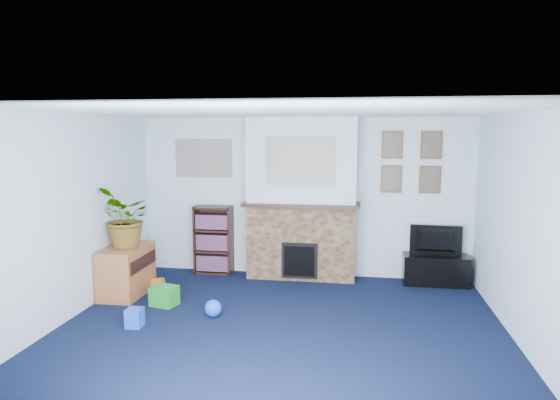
% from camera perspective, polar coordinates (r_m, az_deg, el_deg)
% --- Properties ---
extents(floor, '(5.00, 4.50, 0.01)m').
position_cam_1_polar(floor, '(5.73, -0.04, -14.73)').
color(floor, black).
rests_on(floor, ground).
extents(ceiling, '(5.00, 4.50, 0.01)m').
position_cam_1_polar(ceiling, '(5.29, -0.04, 10.04)').
color(ceiling, white).
rests_on(ceiling, wall_back).
extents(wall_back, '(5.00, 0.04, 2.40)m').
position_cam_1_polar(wall_back, '(7.58, 2.65, 0.31)').
color(wall_back, silver).
rests_on(wall_back, ground).
extents(wall_front, '(5.00, 0.04, 2.40)m').
position_cam_1_polar(wall_front, '(3.24, -6.44, -10.23)').
color(wall_front, silver).
rests_on(wall_front, ground).
extents(wall_left, '(0.04, 4.50, 2.40)m').
position_cam_1_polar(wall_left, '(6.27, -23.23, -1.94)').
color(wall_left, silver).
rests_on(wall_left, ground).
extents(wall_right, '(0.04, 4.50, 2.40)m').
position_cam_1_polar(wall_right, '(5.57, 26.33, -3.31)').
color(wall_right, silver).
rests_on(wall_right, ground).
extents(chimney_breast, '(1.72, 0.50, 2.40)m').
position_cam_1_polar(chimney_breast, '(7.38, 2.47, -0.02)').
color(chimney_breast, brown).
rests_on(chimney_breast, ground).
extents(collage_main, '(1.00, 0.03, 0.68)m').
position_cam_1_polar(collage_main, '(7.11, 2.30, 4.51)').
color(collage_main, gray).
rests_on(collage_main, chimney_breast).
extents(collage_left, '(0.90, 0.03, 0.58)m').
position_cam_1_polar(collage_left, '(7.84, -8.71, 4.74)').
color(collage_left, gray).
rests_on(collage_left, wall_back).
extents(portrait_tl, '(0.30, 0.03, 0.40)m').
position_cam_1_polar(portrait_tl, '(7.46, 12.70, 6.17)').
color(portrait_tl, brown).
rests_on(portrait_tl, wall_back).
extents(portrait_tr, '(0.30, 0.03, 0.40)m').
position_cam_1_polar(portrait_tr, '(7.52, 16.91, 6.04)').
color(portrait_tr, brown).
rests_on(portrait_tr, wall_back).
extents(portrait_bl, '(0.30, 0.03, 0.40)m').
position_cam_1_polar(portrait_bl, '(7.49, 12.58, 2.35)').
color(portrait_bl, brown).
rests_on(portrait_bl, wall_back).
extents(portrait_br, '(0.30, 0.03, 0.40)m').
position_cam_1_polar(portrait_br, '(7.55, 16.75, 2.24)').
color(portrait_br, brown).
rests_on(portrait_br, wall_back).
extents(tv_stand, '(0.91, 0.38, 0.43)m').
position_cam_1_polar(tv_stand, '(7.60, 17.32, -7.54)').
color(tv_stand, black).
rests_on(tv_stand, ground).
extents(television, '(0.73, 0.13, 0.42)m').
position_cam_1_polar(television, '(7.52, 17.43, -4.45)').
color(television, black).
rests_on(television, tv_stand).
extents(bookshelf, '(0.58, 0.28, 1.05)m').
position_cam_1_polar(bookshelf, '(7.84, -7.58, -4.68)').
color(bookshelf, black).
rests_on(bookshelf, ground).
extents(sideboard, '(0.47, 0.85, 0.66)m').
position_cam_1_polar(sideboard, '(7.10, -17.13, -7.57)').
color(sideboard, '#9B5A32').
rests_on(sideboard, ground).
extents(potted_plant, '(0.90, 0.94, 0.81)m').
position_cam_1_polar(potted_plant, '(6.88, -17.18, -1.95)').
color(potted_plant, '#26661E').
rests_on(potted_plant, sideboard).
extents(mantel_clock, '(0.10, 0.06, 0.14)m').
position_cam_1_polar(mantel_clock, '(7.33, 2.28, 0.21)').
color(mantel_clock, gold).
rests_on(mantel_clock, chimney_breast).
extents(mantel_candle, '(0.05, 0.05, 0.17)m').
position_cam_1_polar(mantel_candle, '(7.30, 4.68, 0.24)').
color(mantel_candle, '#B2BFC6').
rests_on(mantel_candle, chimney_breast).
extents(mantel_teddy, '(0.12, 0.12, 0.12)m').
position_cam_1_polar(mantel_teddy, '(7.43, -2.29, 0.27)').
color(mantel_teddy, slate).
rests_on(mantel_teddy, chimney_breast).
extents(mantel_can, '(0.05, 0.05, 0.11)m').
position_cam_1_polar(mantel_can, '(7.29, 8.26, 0.01)').
color(mantel_can, blue).
rests_on(mantel_can, chimney_breast).
extents(green_crate, '(0.36, 0.31, 0.25)m').
position_cam_1_polar(green_crate, '(6.61, -13.10, -10.49)').
color(green_crate, '#198C26').
rests_on(green_crate, ground).
extents(toy_ball, '(0.20, 0.20, 0.20)m').
position_cam_1_polar(toy_ball, '(6.15, -7.65, -12.27)').
color(toy_ball, blue).
rests_on(toy_ball, ground).
extents(toy_block, '(0.18, 0.18, 0.21)m').
position_cam_1_polar(toy_block, '(6.02, -16.28, -12.77)').
color(toy_block, blue).
rests_on(toy_block, ground).
extents(toy_tube, '(0.32, 0.14, 0.19)m').
position_cam_1_polar(toy_tube, '(7.33, -14.31, -9.24)').
color(toy_tube, orange).
rests_on(toy_tube, ground).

